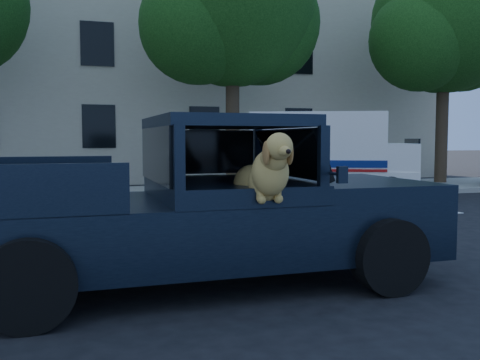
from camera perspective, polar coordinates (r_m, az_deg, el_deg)
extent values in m
plane|color=black|center=(7.19, -17.83, -9.85)|extent=(120.00, 120.00, 0.00)
cube|color=gray|center=(16.26, -17.54, -1.68)|extent=(60.00, 4.00, 0.15)
cylinder|color=#332619|center=(17.28, -0.80, 5.93)|extent=(0.44, 0.44, 4.40)
sphere|color=black|center=(17.79, -0.81, 18.26)|extent=(5.20, 5.20, 5.20)
sphere|color=black|center=(17.04, -4.55, 16.11)|extent=(3.60, 3.60, 3.60)
sphere|color=black|center=(18.26, 2.05, 16.29)|extent=(4.00, 4.00, 4.00)
cylinder|color=#332619|center=(21.00, 20.73, 5.38)|extent=(0.44, 0.44, 4.40)
sphere|color=black|center=(21.42, 21.02, 15.59)|extent=(5.20, 5.20, 5.20)
sphere|color=black|center=(20.33, 18.75, 13.98)|extent=(3.60, 3.60, 3.60)
sphere|color=black|center=(22.18, 22.58, 13.84)|extent=(4.00, 4.00, 4.00)
cube|color=#BFB79E|center=(23.81, -10.34, 11.00)|extent=(26.00, 6.00, 9.00)
cube|color=black|center=(6.45, -4.04, -5.10)|extent=(5.63, 2.23, 0.71)
cube|color=black|center=(7.14, 11.68, -0.68)|extent=(1.64, 2.18, 0.17)
cube|color=black|center=(6.44, -1.76, 6.16)|extent=(1.70, 2.09, 0.13)
cube|color=black|center=(6.73, 5.41, 2.85)|extent=(0.30, 1.86, 0.61)
cube|color=black|center=(6.10, 1.49, -3.70)|extent=(0.60, 0.60, 0.41)
cube|color=black|center=(5.53, 10.84, 0.55)|extent=(0.11, 0.06, 0.17)
cube|color=silver|center=(15.46, 9.66, 0.08)|extent=(4.96, 3.64, 0.54)
cube|color=silver|center=(15.40, 8.11, 4.09)|extent=(4.16, 3.31, 1.61)
cube|color=silver|center=(15.65, 16.19, 2.39)|extent=(1.67, 2.21, 0.75)
cube|color=navy|center=(14.38, 8.26, 1.71)|extent=(3.38, 1.44, 0.19)
cube|color=#9E0F0F|center=(14.39, 8.25, 1.03)|extent=(3.38, 1.44, 0.08)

